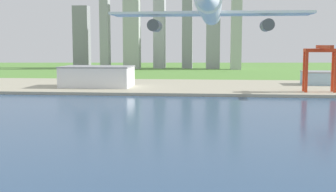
% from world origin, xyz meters
% --- Properties ---
extents(ground_plane, '(2400.00, 2400.00, 0.00)m').
position_xyz_m(ground_plane, '(0.00, 300.00, 0.00)').
color(ground_plane, '#5B913D').
extents(water_bay, '(840.00, 360.00, 0.15)m').
position_xyz_m(water_bay, '(0.00, 240.00, 0.07)').
color(water_bay, '#2D4C70').
rests_on(water_bay, ground).
extents(industrial_pier, '(840.00, 140.00, 2.50)m').
position_xyz_m(industrial_pier, '(0.00, 490.00, 1.25)').
color(industrial_pier, '#AAA48C').
rests_on(industrial_pier, ground).
extents(airplane_landing, '(40.70, 45.39, 14.44)m').
position_xyz_m(airplane_landing, '(32.66, 168.45, 46.77)').
color(airplane_landing, white).
extents(port_crane_red, '(24.86, 45.48, 37.15)m').
position_xyz_m(port_crane_red, '(117.95, 439.76, 29.55)').
color(port_crane_red, red).
rests_on(port_crane_red, industrial_pier).
extents(warehouse_main, '(62.36, 38.47, 18.48)m').
position_xyz_m(warehouse_main, '(-69.68, 467.72, 11.76)').
color(warehouse_main, white).
rests_on(warehouse_main, industrial_pier).
extents(warehouse_annex, '(41.66, 29.10, 12.59)m').
position_xyz_m(warehouse_annex, '(139.19, 510.67, 8.82)').
color(warehouse_annex, '#99BCD1').
rests_on(warehouse_annex, industrial_pier).
extents(distant_skyline, '(286.39, 56.12, 136.92)m').
position_xyz_m(distant_skyline, '(-59.10, 827.01, 60.75)').
color(distant_skyline, gray).
rests_on(distant_skyline, ground).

